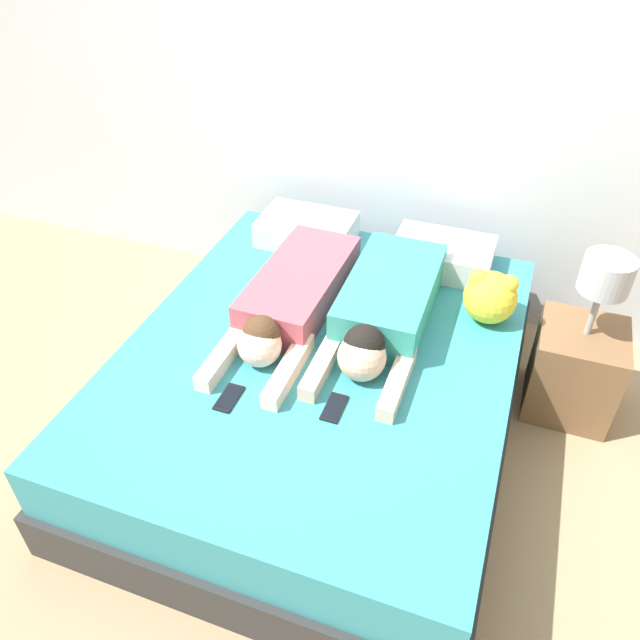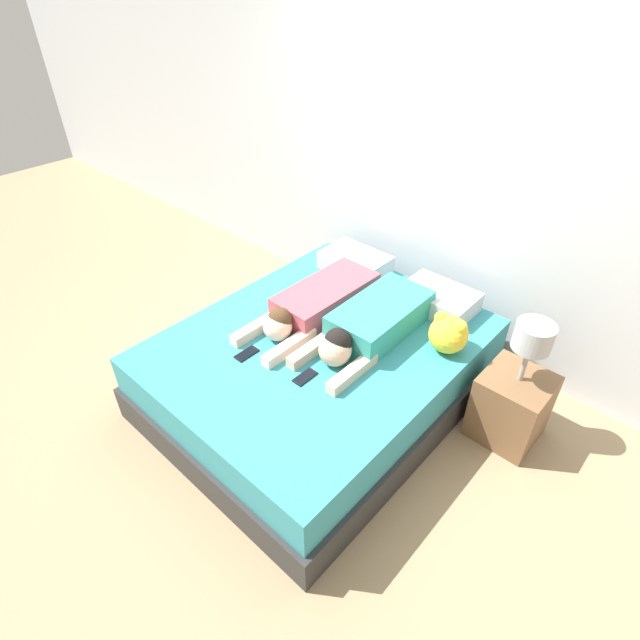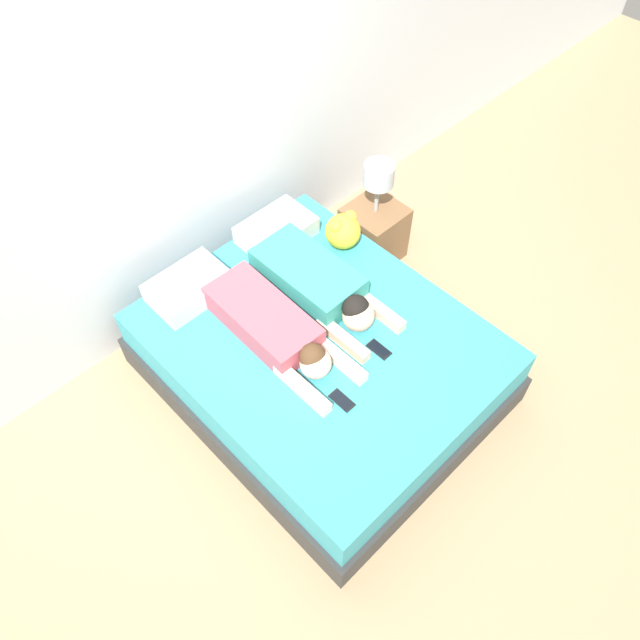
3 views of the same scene
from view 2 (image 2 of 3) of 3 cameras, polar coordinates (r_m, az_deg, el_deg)
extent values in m
plane|color=#9E8460|center=(3.52, 0.00, -8.51)|extent=(12.00, 12.00, 0.00)
cube|color=silver|center=(3.64, 13.19, 16.68)|extent=(12.00, 0.06, 2.60)
cube|color=#2D2D2D|center=(3.43, 0.00, -7.09)|extent=(1.69, 2.07, 0.24)
cube|color=teal|center=(3.26, 0.00, -3.93)|extent=(1.63, 2.01, 0.26)
cube|color=silver|center=(3.84, 4.04, 6.59)|extent=(0.49, 0.34, 0.14)
cube|color=silver|center=(3.51, 13.39, 2.36)|extent=(0.49, 0.34, 0.14)
cube|color=#B24C59|center=(3.41, 0.72, 2.69)|extent=(0.36, 0.76, 0.18)
sphere|color=beige|center=(3.14, -4.87, -0.75)|extent=(0.19, 0.19, 0.19)
sphere|color=#4C331E|center=(3.12, -4.60, 0.05)|extent=(0.16, 0.16, 0.16)
cube|color=beige|center=(3.24, -7.10, -0.83)|extent=(0.07, 0.41, 0.07)
cube|color=beige|center=(3.07, -3.49, -3.05)|extent=(0.07, 0.41, 0.07)
cube|color=teal|center=(3.22, 6.92, 0.39)|extent=(0.38, 0.71, 0.20)
sphere|color=beige|center=(2.94, 1.74, -3.43)|extent=(0.20, 0.20, 0.20)
sphere|color=black|center=(2.93, 2.07, -2.52)|extent=(0.17, 0.17, 0.17)
cube|color=beige|center=(3.05, -0.87, -3.31)|extent=(0.07, 0.39, 0.07)
cube|color=beige|center=(2.90, 3.72, -6.01)|extent=(0.07, 0.39, 0.07)
cube|color=black|center=(3.09, -8.38, -3.84)|extent=(0.07, 0.15, 0.01)
cube|color=black|center=(3.09, -8.39, -3.76)|extent=(0.06, 0.13, 0.00)
cube|color=black|center=(2.91, -1.72, -6.53)|extent=(0.07, 0.15, 0.01)
cube|color=black|center=(2.90, -1.72, -6.45)|extent=(0.06, 0.13, 0.00)
sphere|color=yellow|center=(3.12, 14.46, -1.59)|extent=(0.24, 0.24, 0.24)
sphere|color=yellow|center=(3.09, 13.67, 0.22)|extent=(0.08, 0.08, 0.08)
sphere|color=yellow|center=(3.05, 15.77, -0.78)|extent=(0.08, 0.08, 0.08)
cube|color=brown|center=(3.33, 20.95, -9.20)|extent=(0.39, 0.39, 0.46)
cylinder|color=#999999|center=(3.10, 22.35, -4.65)|extent=(0.03, 0.03, 0.24)
cylinder|color=#B2B2B7|center=(2.98, 23.23, -1.75)|extent=(0.22, 0.22, 0.16)
camera|label=1|loc=(0.99, -52.04, 9.53)|focal=35.00mm
camera|label=3|loc=(3.39, -61.03, 41.05)|focal=35.00mm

